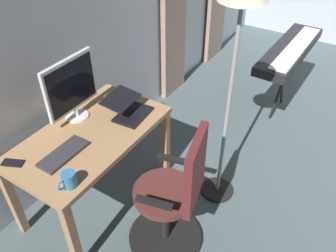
% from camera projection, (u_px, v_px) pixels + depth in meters
% --- Properties ---
extents(curtain_right_panel, '(0.44, 0.06, 2.19)m').
position_uv_depth(curtain_right_panel, '(174.00, 3.00, 3.69)').
color(curtain_right_panel, tan).
rests_on(curtain_right_panel, ground).
extents(desk, '(1.22, 0.69, 0.73)m').
position_uv_depth(desk, '(91.00, 144.00, 2.63)').
color(desk, tan).
rests_on(desk, ground).
extents(office_chair, '(0.56, 0.56, 1.08)m').
position_uv_depth(office_chair, '(174.00, 200.00, 2.36)').
color(office_chair, black).
rests_on(office_chair, ground).
extents(computer_monitor, '(0.48, 0.18, 0.50)m').
position_uv_depth(computer_monitor, '(71.00, 87.00, 2.56)').
color(computer_monitor, white).
rests_on(computer_monitor, desk).
extents(computer_keyboard, '(0.36, 0.15, 0.02)m').
position_uv_depth(computer_keyboard, '(64.00, 154.00, 2.37)').
color(computer_keyboard, '#333338').
rests_on(computer_keyboard, desk).
extents(laptop, '(0.33, 0.34, 0.15)m').
position_uv_depth(laptop, '(129.00, 109.00, 2.72)').
color(laptop, black).
rests_on(laptop, desk).
extents(computer_mouse, '(0.06, 0.10, 0.04)m').
position_uv_depth(computer_mouse, '(108.00, 97.00, 2.91)').
color(computer_mouse, '#333338').
rests_on(computer_mouse, desk).
extents(cell_phone_face_up, '(0.12, 0.16, 0.01)m').
position_uv_depth(cell_phone_face_up, '(13.00, 163.00, 2.31)').
color(cell_phone_face_up, black).
rests_on(cell_phone_face_up, desk).
extents(mug_coffee, '(0.14, 0.09, 0.11)m').
position_uv_depth(mug_coffee, '(69.00, 180.00, 2.13)').
color(mug_coffee, teal).
rests_on(mug_coffee, desk).
extents(piano_keyboard, '(1.27, 0.35, 0.82)m').
position_uv_depth(piano_keyboard, '(290.00, 52.00, 3.57)').
color(piano_keyboard, black).
rests_on(piano_keyboard, ground).
extents(floor_lamp, '(0.31, 0.31, 1.87)m').
position_uv_depth(floor_lamp, '(240.00, 22.00, 2.11)').
color(floor_lamp, black).
rests_on(floor_lamp, ground).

